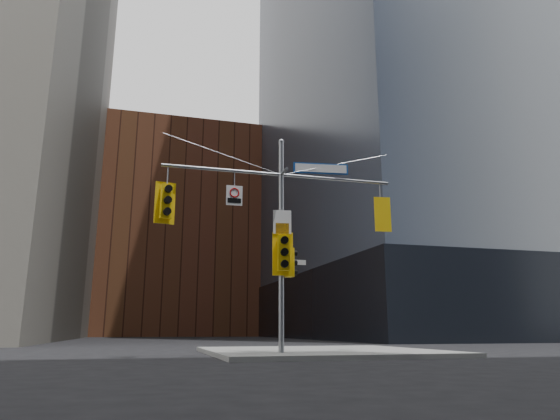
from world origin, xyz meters
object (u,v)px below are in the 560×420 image
traffic_light_west_arm (166,202)px  traffic_light_pole_front (284,253)px  traffic_light_east_arm (381,215)px  traffic_light_pole_side (291,263)px  signal_assembly (281,220)px  street_sign_blade (321,169)px  regulatory_sign_arm (234,195)px

traffic_light_west_arm → traffic_light_pole_front: (3.78, -0.28, -1.53)m
traffic_light_west_arm → traffic_light_east_arm: size_ratio=1.10×
traffic_light_west_arm → traffic_light_east_arm: (7.45, -0.01, 0.00)m
traffic_light_pole_side → signal_assembly: bearing=81.9°
street_sign_blade → regulatory_sign_arm: bearing=-172.0°
traffic_light_east_arm → traffic_light_pole_front: size_ratio=0.87×
traffic_light_pole_side → regulatory_sign_arm: bearing=80.3°
traffic_light_west_arm → traffic_light_pole_front: traffic_light_west_arm is taller
signal_assembly → traffic_light_pole_side: size_ratio=8.39×
signal_assembly → traffic_light_east_arm: bearing=0.0°
traffic_light_west_arm → traffic_light_east_arm: traffic_light_west_arm is taller
traffic_light_pole_front → regulatory_sign_arm: size_ratio=2.12×
street_sign_blade → traffic_light_pole_side: bearing=-173.0°
regulatory_sign_arm → street_sign_blade: bearing=0.5°
traffic_light_pole_side → traffic_light_pole_front: (-0.32, -0.28, 0.26)m
traffic_light_west_arm → street_sign_blade: 5.45m
traffic_light_east_arm → regulatory_sign_arm: size_ratio=1.85×
traffic_light_east_arm → traffic_light_pole_side: traffic_light_east_arm is taller
traffic_light_west_arm → signal_assembly: bearing=-10.8°
traffic_light_pole_side → regulatory_sign_arm: (-1.93, -0.03, 2.17)m
traffic_light_west_arm → regulatory_sign_arm: bearing=-11.5°
regulatory_sign_arm → traffic_light_pole_front: bearing=-8.6°
traffic_light_pole_side → regulatory_sign_arm: regulatory_sign_arm is taller
traffic_light_pole_front → regulatory_sign_arm: regulatory_sign_arm is taller
traffic_light_pole_front → street_sign_blade: (1.44, 0.27, 3.08)m
traffic_light_pole_side → street_sign_blade: 3.53m
traffic_light_east_arm → regulatory_sign_arm: (-5.28, -0.02, 0.37)m
traffic_light_pole_side → street_sign_blade: street_sign_blade is taller
signal_assembly → traffic_light_pole_front: signal_assembly is taller
traffic_light_east_arm → regulatory_sign_arm: 5.30m
signal_assembly → street_sign_blade: bearing=0.1°
traffic_light_east_arm → traffic_light_pole_side: bearing=6.5°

